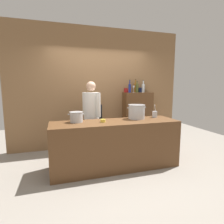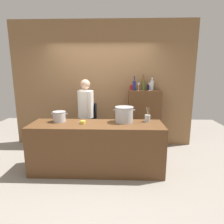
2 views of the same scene
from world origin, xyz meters
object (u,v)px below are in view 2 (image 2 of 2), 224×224
Objects in this scene: butter_jar at (83,122)px; wine_glass_tall at (150,85)px; stockpot_large at (124,114)px; stockpot_small at (59,117)px; wine_bottle_olive at (143,85)px; wine_bottle_cobalt at (134,85)px; wine_glass_wide at (139,85)px; spice_tin_navy at (149,87)px; utensil_crock at (148,118)px; wine_bottle_clear at (152,85)px; wine_bottle_amber at (143,85)px; spice_tin_red at (132,87)px; chef at (86,112)px.

wine_glass_tall is (1.34, 1.10, 0.59)m from butter_jar.
stockpot_small is at bearing -179.26° from stockpot_large.
wine_bottle_olive is at bearing 152.37° from wine_glass_tall.
butter_jar is 0.30× the size of wine_bottle_cobalt.
wine_bottle_olive reaches higher than wine_glass_wide.
stockpot_small is 2.55× the size of spice_tin_navy.
wine_bottle_cobalt is (1.46, 1.00, 0.51)m from stockpot_small.
wine_bottle_clear is at bearing 77.45° from utensil_crock.
stockpot_large is at bearing 0.74° from stockpot_small.
wine_bottle_olive is 1.66× the size of wine_glass_wide.
wine_bottle_clear reaches higher than stockpot_small.
wine_bottle_olive is at bearing -89.89° from wine_bottle_amber.
wine_glass_wide reaches higher than spice_tin_navy.
wine_glass_tall reaches higher than wine_glass_wide.
spice_tin_red is (-0.46, 0.08, -0.06)m from wine_bottle_clear.
utensil_crock is 2.41× the size of spice_tin_navy.
stockpot_small is at bearing -147.87° from wine_glass_wide.
utensil_crock is 2.63× the size of spice_tin_red.
wine_glass_tall is 1.50× the size of spice_tin_navy.
wine_bottle_olive is (0.22, 0.03, -0.00)m from wine_bottle_cobalt.
stockpot_small is 2.22m from spice_tin_navy.
wine_bottle_cobalt is 1.80× the size of wine_glass_tall.
stockpot_small is 0.96× the size of wine_bottle_clear.
chef is 1.45m from wine_bottle_olive.
stockpot_small is (-0.40, -0.63, 0.03)m from chef.
stockpot_large is 1.12m from wine_bottle_cobalt.
stockpot_large is 0.77m from butter_jar.
wine_bottle_cobalt is (0.99, 1.14, 0.58)m from butter_jar.
butter_jar is at bearing -126.37° from spice_tin_red.
stockpot_small is 2.03m from wine_bottle_olive.
wine_bottle_amber is (0.47, 1.11, 0.48)m from stockpot_large.
spice_tin_navy is (-0.04, 0.09, -0.06)m from wine_bottle_clear.
wine_glass_wide is at bearing -163.65° from wine_bottle_clear.
wine_glass_wide is (0.35, 0.96, 0.48)m from stockpot_large.
wine_glass_wide is 0.25m from wine_glass_tall.
wine_bottle_amber is at bearing 33.91° from stockpot_small.
spice_tin_navy reaches higher than utensil_crock.
wine_bottle_amber reaches higher than spice_tin_red.
wine_bottle_cobalt reaches higher than chef.
utensil_crock is at bearing 9.10° from butter_jar.
wine_bottle_cobalt reaches higher than utensil_crock.
stockpot_large is at bearing -114.71° from wine_bottle_olive.
wine_bottle_olive reaches higher than wine_glass_tall.
spice_tin_navy is at bearing 1.49° from spice_tin_red.
stockpot_small is 2.22m from wine_bottle_clear.
spice_tin_navy is at bearing 43.61° from butter_jar.
wine_bottle_clear is 0.47m from spice_tin_red.
butter_jar is 0.54× the size of wine_glass_wide.
utensil_crock is (1.65, 0.05, -0.03)m from stockpot_small.
wine_bottle_clear is (0.67, 1.06, 0.47)m from stockpot_large.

